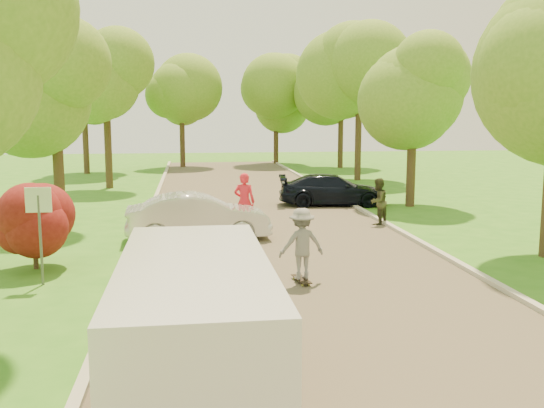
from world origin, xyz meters
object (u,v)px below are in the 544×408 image
person_striped (244,202)px  person_olive (378,202)px  dark_sedan (332,190)px  skateboarder (302,244)px  silver_sedan (198,217)px  longboard (301,279)px  street_sign (39,215)px  minivan (195,324)px

person_striped → person_olive: size_ratio=1.18×
dark_sedan → person_striped: size_ratio=2.35×
skateboarder → person_olive: bearing=-128.5°
silver_sedan → person_olive: 6.34m
longboard → person_olive: 7.86m
street_sign → longboard: (5.70, -0.65, -1.48)m
person_olive → silver_sedan: bearing=-27.1°
skateboarder → person_olive: skateboarder is taller
longboard → silver_sedan: bearing=-75.1°
street_sign → person_striped: (5.00, 5.75, -0.63)m
dark_sedan → street_sign: bearing=146.0°
longboard → person_olive: (3.90, 6.78, 0.71)m
dark_sedan → person_striped: 6.43m
longboard → person_olive: size_ratio=0.53×
silver_sedan → person_striped: 2.04m
minivan → person_striped: bearing=81.4°
minivan → silver_sedan: (0.20, 10.16, -0.28)m
silver_sedan → street_sign: bearing=138.6°
minivan → longboard: (2.40, 5.11, -0.89)m
skateboarder → person_striped: person_striped is taller
person_striped → silver_sedan: bearing=60.9°
dark_sedan → person_olive: size_ratio=2.77×
longboard → skateboarder: (0.00, 0.00, 0.81)m
person_striped → longboard: bearing=115.0°
silver_sedan → person_striped: size_ratio=2.27×
minivan → skateboarder: (2.40, 5.11, -0.08)m
silver_sedan → minivan: bearing=176.0°
street_sign → minivan: 6.66m
silver_sedan → skateboarder: (2.20, -5.04, 0.20)m
longboard → skateboarder: size_ratio=0.53×
street_sign → longboard: size_ratio=2.59×
street_sign → skateboarder: 5.77m
person_striped → dark_sedan: bearing=-110.8°
minivan → person_olive: size_ratio=3.14×
street_sign → minivan: bearing=-60.2°
longboard → person_olive: person_olive is taller
minivan → person_olive: 13.46m
street_sign → dark_sedan: (9.10, 10.70, -0.92)m
silver_sedan → longboard: size_ratio=5.06×
silver_sedan → longboard: bearing=-159.4°
person_olive → street_sign: bearing=-10.4°
person_striped → minivan: bearing=100.5°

